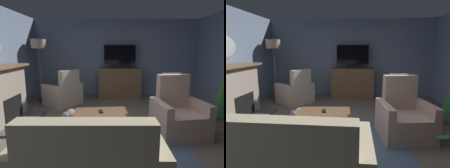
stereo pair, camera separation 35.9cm
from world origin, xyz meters
The scene contains 13 objects.
ground_plane centered at (0.00, 0.00, -0.02)m, with size 6.05×6.96×0.04m, color #665B51.
wall_back centered at (0.00, 3.23, 1.28)m, with size 6.05×0.10×2.57m, color slate.
rug_central centered at (-0.08, -0.19, 0.01)m, with size 2.34×2.15×0.01m, color slate.
fireplace centered at (-2.45, 0.67, 0.59)m, with size 0.85×1.45×1.25m.
tv_cabinet centered at (0.09, 2.88, 0.47)m, with size 1.36×0.57×0.98m.
television centered at (0.09, 2.83, 1.38)m, with size 1.02×0.20×0.75m.
coffee_table centered at (-0.36, 0.02, 0.41)m, with size 0.99×0.64×0.47m.
tv_remote centered at (-0.35, 0.02, 0.48)m, with size 0.17×0.05×0.02m, color black.
sofa_floral centered at (-0.39, -1.35, 0.32)m, with size 1.57×0.93×0.97m.
armchair_near_window centered at (-1.55, 2.04, 0.32)m, with size 1.16×1.17×1.02m.
armchair_angled_to_table centered at (1.08, 0.15, 0.35)m, with size 0.99×0.94×1.12m.
cat centered at (-1.15, 0.93, 0.11)m, with size 0.31×0.65×0.23m.
floor_lamp centered at (-2.36, 2.47, 1.62)m, with size 0.43×0.43×1.88m.
Camera 2 is at (0.20, -3.15, 1.58)m, focal length 29.71 mm.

